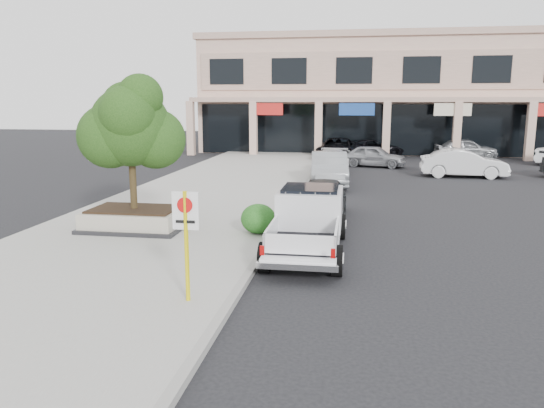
{
  "coord_description": "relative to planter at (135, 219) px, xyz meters",
  "views": [
    {
      "loc": [
        0.98,
        -13.18,
        4.22
      ],
      "look_at": [
        -1.4,
        1.5,
        1.32
      ],
      "focal_mm": 35.0,
      "sensor_mm": 36.0,
      "label": 1
    }
  ],
  "objects": [
    {
      "name": "ground",
      "position": [
        6.08,
        -2.6,
        -0.48
      ],
      "size": [
        120.0,
        120.0,
        0.0
      ],
      "primitive_type": "plane",
      "color": "black",
      "rests_on": "ground"
    },
    {
      "name": "sidewalk",
      "position": [
        0.58,
        3.4,
        -0.4
      ],
      "size": [
        8.0,
        52.0,
        0.15
      ],
      "primitive_type": "cube",
      "color": "gray",
      "rests_on": "ground"
    },
    {
      "name": "curb",
      "position": [
        4.53,
        3.4,
        -0.4
      ],
      "size": [
        0.2,
        52.0,
        0.15
      ],
      "primitive_type": "cube",
      "color": "gray",
      "rests_on": "ground"
    },
    {
      "name": "strip_mall",
      "position": [
        14.08,
        31.33,
        4.27
      ],
      "size": [
        40.55,
        12.43,
        9.5
      ],
      "color": "tan",
      "rests_on": "ground"
    },
    {
      "name": "planter",
      "position": [
        0.0,
        0.0,
        0.0
      ],
      "size": [
        3.2,
        2.2,
        0.68
      ],
      "color": "black",
      "rests_on": "sidewalk"
    },
    {
      "name": "planter_tree",
      "position": [
        0.13,
        0.15,
        2.94
      ],
      "size": [
        2.9,
        2.55,
        4.0
      ],
      "color": "black",
      "rests_on": "planter"
    },
    {
      "name": "no_parking_sign",
      "position": [
        3.67,
        -5.78,
        1.16
      ],
      "size": [
        0.55,
        0.09,
        2.3
      ],
      "color": "yellow",
      "rests_on": "sidewalk"
    },
    {
      "name": "hedge",
      "position": [
        4.06,
        0.01,
        0.14
      ],
      "size": [
        1.1,
        0.99,
        0.93
      ],
      "primitive_type": "ellipsoid",
      "color": "#174313",
      "rests_on": "sidewalk"
    },
    {
      "name": "pickup_truck",
      "position": [
        5.73,
        -1.44,
        0.4
      ],
      "size": [
        2.1,
        5.57,
        1.75
      ],
      "primitive_type": null,
      "rotation": [
        0.0,
        0.0,
        0.01
      ],
      "color": "white",
      "rests_on": "ground"
    },
    {
      "name": "curb_car_a",
      "position": [
        5.84,
        3.21,
        0.24
      ],
      "size": [
        1.72,
        4.22,
        1.43
      ],
      "primitive_type": "imported",
      "rotation": [
        0.0,
        0.0,
        0.01
      ],
      "color": "#2A2C2F",
      "rests_on": "ground"
    },
    {
      "name": "curb_car_b",
      "position": [
        5.64,
        11.01,
        0.36
      ],
      "size": [
        2.17,
        5.18,
        1.67
      ],
      "primitive_type": "imported",
      "rotation": [
        0.0,
        0.0,
        0.08
      ],
      "color": "#929599",
      "rests_on": "ground"
    },
    {
      "name": "curb_car_c",
      "position": [
        5.54,
        15.08,
        0.22
      ],
      "size": [
        2.13,
        4.86,
        1.39
      ],
      "primitive_type": "imported",
      "rotation": [
        0.0,
        0.0,
        -0.04
      ],
      "color": "silver",
      "rests_on": "ground"
    },
    {
      "name": "curb_car_d",
      "position": [
        5.61,
        22.46,
        0.33
      ],
      "size": [
        2.95,
        5.89,
        1.6
      ],
      "primitive_type": "imported",
      "rotation": [
        0.0,
        0.0,
        -0.05
      ],
      "color": "black",
      "rests_on": "ground"
    },
    {
      "name": "lot_car_a",
      "position": [
        8.08,
        19.04,
        0.23
      ],
      "size": [
        4.41,
        2.63,
        1.41
      ],
      "primitive_type": "imported",
      "rotation": [
        0.0,
        0.0,
        1.32
      ],
      "color": "gray",
      "rests_on": "ground"
    },
    {
      "name": "lot_car_b",
      "position": [
        12.92,
        15.08,
        0.3
      ],
      "size": [
        4.74,
        1.79,
        1.54
      ],
      "primitive_type": "imported",
      "rotation": [
        0.0,
        0.0,
        1.54
      ],
      "color": "silver",
      "rests_on": "ground"
    },
    {
      "name": "lot_car_d",
      "position": [
        8.08,
        25.1,
        0.2
      ],
      "size": [
        5.33,
        3.72,
        1.35
      ],
      "primitive_type": "imported",
      "rotation": [
        0.0,
        0.0,
        1.91
      ],
      "color": "black",
      "rests_on": "ground"
    },
    {
      "name": "lot_car_e",
      "position": [
        14.88,
        24.99,
        0.28
      ],
      "size": [
        4.61,
        2.23,
        1.52
      ],
      "primitive_type": "imported",
      "rotation": [
        0.0,
        0.0,
        1.67
      ],
      "color": "#999CA1",
      "rests_on": "ground"
    }
  ]
}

